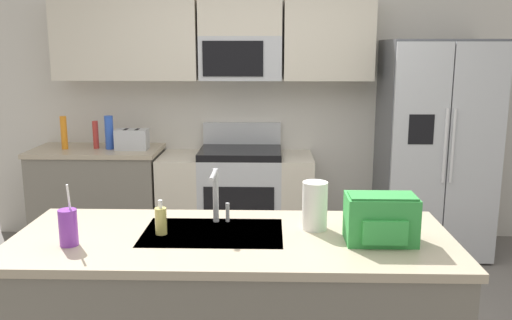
{
  "coord_description": "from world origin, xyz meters",
  "views": [
    {
      "loc": [
        0.06,
        -2.94,
        1.79
      ],
      "look_at": [
        -0.04,
        0.6,
        1.05
      ],
      "focal_mm": 38.14,
      "sensor_mm": 36.0,
      "label": 1
    }
  ],
  "objects_px": {
    "soap_dispenser": "(161,220)",
    "backpack": "(381,218)",
    "refrigerator": "(434,149)",
    "pepper_mill": "(96,135)",
    "toaster": "(132,139)",
    "bottle_blue": "(109,132)",
    "sink_faucet": "(216,192)",
    "drink_cup_purple": "(68,227)",
    "range_oven": "(237,198)",
    "bottle_orange": "(64,133)",
    "paper_towel_roll": "(315,206)"
  },
  "relations": [
    {
      "from": "soap_dispenser",
      "to": "backpack",
      "type": "relative_size",
      "value": 0.53
    },
    {
      "from": "refrigerator",
      "to": "pepper_mill",
      "type": "distance_m",
      "value": 2.98
    },
    {
      "from": "toaster",
      "to": "bottle_blue",
      "type": "xyz_separation_m",
      "value": [
        -0.21,
        0.03,
        0.06
      ]
    },
    {
      "from": "sink_faucet",
      "to": "drink_cup_purple",
      "type": "xyz_separation_m",
      "value": [
        -0.64,
        -0.33,
        -0.08
      ]
    },
    {
      "from": "range_oven",
      "to": "bottle_orange",
      "type": "relative_size",
      "value": 4.64
    },
    {
      "from": "pepper_mill",
      "to": "bottle_orange",
      "type": "relative_size",
      "value": 0.84
    },
    {
      "from": "bottle_blue",
      "to": "soap_dispenser",
      "type": "bearing_deg",
      "value": -67.99
    },
    {
      "from": "backpack",
      "to": "toaster",
      "type": "bearing_deg",
      "value": 127.13
    },
    {
      "from": "range_oven",
      "to": "backpack",
      "type": "distance_m",
      "value": 2.54
    },
    {
      "from": "refrigerator",
      "to": "drink_cup_purple",
      "type": "distance_m",
      "value": 3.31
    },
    {
      "from": "pepper_mill",
      "to": "drink_cup_purple",
      "type": "height_order",
      "value": "drink_cup_purple"
    },
    {
      "from": "soap_dispenser",
      "to": "backpack",
      "type": "xyz_separation_m",
      "value": [
        1.04,
        -0.08,
        0.05
      ]
    },
    {
      "from": "paper_towel_roll",
      "to": "toaster",
      "type": "bearing_deg",
      "value": 124.38
    },
    {
      "from": "pepper_mill",
      "to": "bottle_blue",
      "type": "height_order",
      "value": "bottle_blue"
    },
    {
      "from": "bottle_blue",
      "to": "drink_cup_purple",
      "type": "relative_size",
      "value": 1.02
    },
    {
      "from": "toaster",
      "to": "soap_dispenser",
      "type": "xyz_separation_m",
      "value": [
        0.69,
        -2.2,
        -0.02
      ]
    },
    {
      "from": "pepper_mill",
      "to": "backpack",
      "type": "relative_size",
      "value": 0.77
    },
    {
      "from": "refrigerator",
      "to": "range_oven",
      "type": "bearing_deg",
      "value": 177.61
    },
    {
      "from": "refrigerator",
      "to": "bottle_orange",
      "type": "bearing_deg",
      "value": 179.48
    },
    {
      "from": "range_oven",
      "to": "drink_cup_purple",
      "type": "relative_size",
      "value": 4.71
    },
    {
      "from": "pepper_mill",
      "to": "backpack",
      "type": "bearing_deg",
      "value": -48.49
    },
    {
      "from": "toaster",
      "to": "sink_faucet",
      "type": "xyz_separation_m",
      "value": [
        0.95,
        -2.03,
        0.08
      ]
    },
    {
      "from": "range_oven",
      "to": "backpack",
      "type": "height_order",
      "value": "backpack"
    },
    {
      "from": "bottle_orange",
      "to": "sink_faucet",
      "type": "distance_m",
      "value": 2.56
    },
    {
      "from": "bottle_orange",
      "to": "drink_cup_purple",
      "type": "xyz_separation_m",
      "value": [
        0.91,
        -2.37,
        -0.06
      ]
    },
    {
      "from": "paper_towel_roll",
      "to": "refrigerator",
      "type": "bearing_deg",
      "value": 60.08
    },
    {
      "from": "pepper_mill",
      "to": "soap_dispenser",
      "type": "height_order",
      "value": "pepper_mill"
    },
    {
      "from": "bottle_blue",
      "to": "paper_towel_roll",
      "type": "height_order",
      "value": "bottle_blue"
    },
    {
      "from": "sink_faucet",
      "to": "soap_dispenser",
      "type": "xyz_separation_m",
      "value": [
        -0.25,
        -0.17,
        -0.1
      ]
    },
    {
      "from": "pepper_mill",
      "to": "backpack",
      "type": "height_order",
      "value": "pepper_mill"
    },
    {
      "from": "range_oven",
      "to": "sink_faucet",
      "type": "bearing_deg",
      "value": -89.19
    },
    {
      "from": "toaster",
      "to": "soap_dispenser",
      "type": "height_order",
      "value": "toaster"
    },
    {
      "from": "pepper_mill",
      "to": "bottle_orange",
      "type": "bearing_deg",
      "value": -171.55
    },
    {
      "from": "toaster",
      "to": "pepper_mill",
      "type": "bearing_deg",
      "value": 171.55
    },
    {
      "from": "pepper_mill",
      "to": "bottle_blue",
      "type": "bearing_deg",
      "value": -9.92
    },
    {
      "from": "range_oven",
      "to": "backpack",
      "type": "relative_size",
      "value": 4.25
    },
    {
      "from": "bottle_blue",
      "to": "backpack",
      "type": "height_order",
      "value": "bottle_blue"
    },
    {
      "from": "pepper_mill",
      "to": "refrigerator",
      "type": "bearing_deg",
      "value": -1.34
    },
    {
      "from": "drink_cup_purple",
      "to": "soap_dispenser",
      "type": "height_order",
      "value": "drink_cup_purple"
    },
    {
      "from": "bottle_orange",
      "to": "refrigerator",
      "type": "bearing_deg",
      "value": -0.52
    },
    {
      "from": "range_oven",
      "to": "pepper_mill",
      "type": "xyz_separation_m",
      "value": [
        -1.25,
        -0.0,
        0.58
      ]
    },
    {
      "from": "pepper_mill",
      "to": "range_oven",
      "type": "bearing_deg",
      "value": 0.11
    },
    {
      "from": "sink_faucet",
      "to": "refrigerator",
      "type": "bearing_deg",
      "value": 49.88
    },
    {
      "from": "range_oven",
      "to": "drink_cup_purple",
      "type": "bearing_deg",
      "value": -104.21
    },
    {
      "from": "refrigerator",
      "to": "bottle_blue",
      "type": "bearing_deg",
      "value": 179.06
    },
    {
      "from": "bottle_orange",
      "to": "soap_dispenser",
      "type": "xyz_separation_m",
      "value": [
        1.3,
        -2.21,
        -0.08
      ]
    },
    {
      "from": "bottle_blue",
      "to": "backpack",
      "type": "distance_m",
      "value": 3.02
    },
    {
      "from": "drink_cup_purple",
      "to": "backpack",
      "type": "bearing_deg",
      "value": 3.19
    },
    {
      "from": "sink_faucet",
      "to": "backpack",
      "type": "relative_size",
      "value": 0.88
    },
    {
      "from": "bottle_orange",
      "to": "paper_towel_roll",
      "type": "relative_size",
      "value": 1.22
    }
  ]
}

